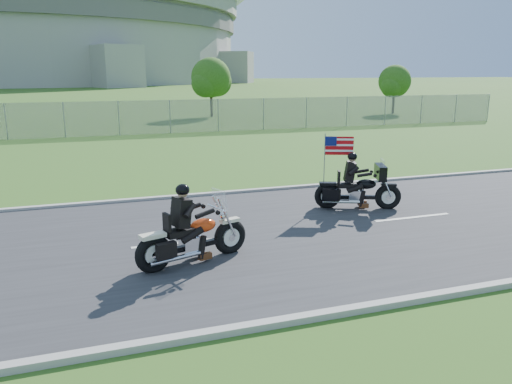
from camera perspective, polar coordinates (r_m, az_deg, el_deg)
name	(u,v)px	position (r m, az deg, el deg)	size (l,w,h in m)	color
ground	(267,235)	(11.68, 1.28, -4.93)	(420.00, 420.00, 0.00)	#2D591C
road	(267,234)	(11.67, 1.28, -4.84)	(120.00, 8.00, 0.04)	#28282B
curb_north	(222,193)	(15.38, -3.86, -0.16)	(120.00, 0.18, 0.12)	#9E9B93
curb_south	(354,310)	(8.26, 11.16, -13.08)	(120.00, 0.18, 0.12)	#9E9B93
fence	(64,120)	(30.54, -21.07, 7.71)	(60.00, 0.03, 2.00)	gray
stadium	(26,32)	(181.51, -24.82, 16.31)	(140.40, 140.40, 29.20)	#A3A099
tree_fence_near	(211,80)	(41.62, -5.13, 12.66)	(3.52, 3.28, 4.75)	#382316
tree_fence_far	(395,83)	(46.31, 15.57, 11.92)	(3.08, 2.87, 4.20)	#382316
motorcycle_lead	(192,239)	(9.92, -7.37, -5.30)	(2.40, 1.08, 1.66)	black
motorcycle_follow	(358,190)	(13.92, 11.54, 0.21)	(2.27, 1.21, 1.98)	black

